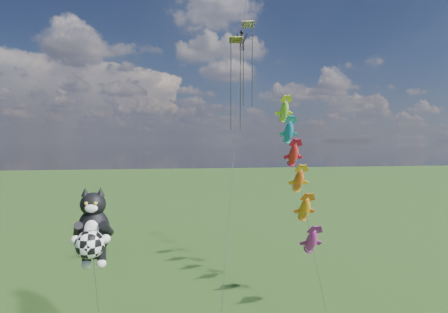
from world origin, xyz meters
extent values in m
cylinder|color=black|center=(2.28, 1.95, 2.88)|extent=(0.98, 2.62, 5.48)
ellipsoid|color=black|center=(1.81, 3.50, 7.01)|extent=(2.30, 2.08, 2.78)
ellipsoid|color=black|center=(1.81, 3.41, 8.66)|extent=(1.82, 1.73, 1.41)
cone|color=black|center=(1.37, 3.41, 9.40)|extent=(0.61, 0.61, 0.52)
cone|color=black|center=(2.24, 3.41, 9.40)|extent=(0.61, 0.61, 0.52)
ellipsoid|color=white|center=(1.81, 2.85, 8.53)|extent=(0.81, 0.57, 0.50)
ellipsoid|color=white|center=(1.81, 2.85, 7.27)|extent=(0.93, 0.59, 1.15)
sphere|color=gold|center=(1.55, 2.79, 8.81)|extent=(0.21, 0.21, 0.21)
sphere|color=gold|center=(2.07, 2.79, 8.81)|extent=(0.21, 0.21, 0.21)
sphere|color=white|center=(0.98, 2.59, 6.79)|extent=(0.52, 0.52, 0.52)
sphere|color=white|center=(2.63, 2.59, 6.79)|extent=(0.52, 0.52, 0.52)
sphere|color=white|center=(1.37, 3.37, 5.14)|extent=(0.56, 0.56, 0.56)
sphere|color=white|center=(2.24, 3.37, 5.14)|extent=(0.56, 0.56, 0.56)
sphere|color=white|center=(1.81, 2.33, 6.57)|extent=(1.61, 1.61, 1.61)
cylinder|color=black|center=(16.67, 9.49, 9.10)|extent=(1.43, 15.77, 17.92)
ellipsoid|color=#D833A2|center=(16.36, 6.03, 5.16)|extent=(0.95, 2.15, 2.22)
ellipsoid|color=yellow|center=(16.52, 7.79, 7.17)|extent=(0.95, 2.15, 2.22)
ellipsoid|color=red|center=(16.68, 9.55, 9.17)|extent=(0.95, 2.15, 2.22)
ellipsoid|color=red|center=(16.83, 11.32, 11.18)|extent=(0.95, 2.15, 2.22)
ellipsoid|color=blue|center=(16.99, 13.08, 13.18)|extent=(0.95, 2.15, 2.22)
ellipsoid|color=green|center=(17.15, 14.85, 15.19)|extent=(0.95, 2.15, 2.22)
cylinder|color=black|center=(10.91, 6.25, 14.03)|extent=(5.24, 16.29, 27.78)
cube|color=green|center=(11.88, 11.67, 20.80)|extent=(1.23, 0.91, 0.53)
cylinder|color=black|center=(11.49, 11.67, 16.95)|extent=(0.08, 0.08, 7.70)
cylinder|color=black|center=(12.28, 11.67, 16.95)|extent=(0.08, 0.08, 7.70)
cube|color=#3E26C0|center=(13.52, 14.38, 22.98)|extent=(1.28, 0.98, 0.60)
cylinder|color=black|center=(13.11, 14.38, 19.16)|extent=(0.08, 0.08, 7.64)
cylinder|color=black|center=(13.92, 14.38, 19.16)|extent=(0.08, 0.08, 7.64)
camera|label=1|loc=(5.99, -19.27, 12.35)|focal=30.00mm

